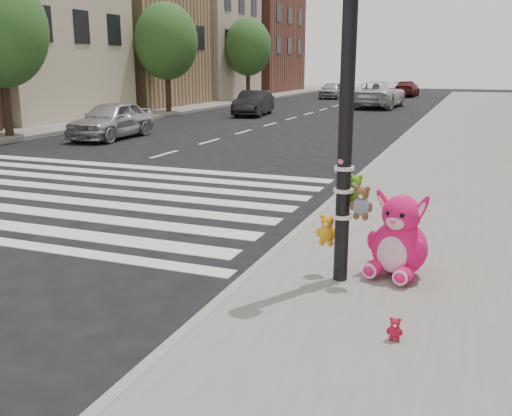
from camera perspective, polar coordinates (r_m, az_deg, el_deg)
The scene contains 17 objects.
ground at distance 6.37m, azimuth -19.63°, elevation -10.27°, with size 120.00×120.00×0.00m, color black.
sidewalk_far at distance 30.02m, azimuth -14.49°, elevation 9.04°, with size 6.00×80.00×0.14m, color slate.
curb_edge at distance 14.72m, azimuth 11.68°, elevation 4.22°, with size 0.12×80.00×0.15m, color gray.
crosswalk at distance 12.97m, azimuth -19.89°, elevation 2.04°, with size 11.00×6.00×0.01m, color silver, non-canonical shape.
bld_far_c at distance 36.03m, azimuth -11.84°, elevation 16.24°, with size 6.00×8.00×8.00m, color #A48357.
bld_far_d at distance 43.92m, azimuth -5.24°, elevation 17.37°, with size 6.00×8.00×10.00m, color #B8A58D.
bld_far_e at distance 53.97m, azimuth 0.19°, elevation 16.30°, with size 6.00×10.00×9.00m, color brown.
signal_pole at distance 6.30m, azimuth 9.06°, elevation 7.42°, with size 0.68×0.49×4.00m.
tree_far_b at distance 30.37m, azimuth -8.96°, elevation 16.13°, with size 3.20×3.20×5.44m.
tree_far_c at distance 40.28m, azimuth -0.81°, elevation 15.78°, with size 3.20×3.20×5.44m.
pink_bunny at distance 6.82m, azimuth 14.08°, elevation -3.25°, with size 0.78×0.86×1.02m.
red_teddy at distance 5.36m, azimuth 13.71°, elevation -11.67°, with size 0.15×0.10×0.22m, color red, non-canonical shape.
car_silver_far at distance 20.76m, azimuth -14.24°, elevation 8.55°, with size 1.54×3.83×1.30m, color #B2B2B7.
car_dark_far at distance 29.29m, azimuth -0.25°, elevation 10.45°, with size 1.32×3.77×1.24m, color black.
car_white_near at distance 35.45m, azimuth 12.06°, elevation 11.05°, with size 2.58×5.59×1.55m, color silver.
car_maroon_near at distance 48.14m, azimuth 14.83°, elevation 11.46°, with size 1.72×4.22×1.23m, color #55181C.
car_silver_deep at distance 44.23m, azimuth 7.58°, elevation 11.60°, with size 1.46×3.62×1.23m, color #9F9FA3.
Camera 1 is at (3.94, -4.31, 2.55)m, focal length 40.00 mm.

